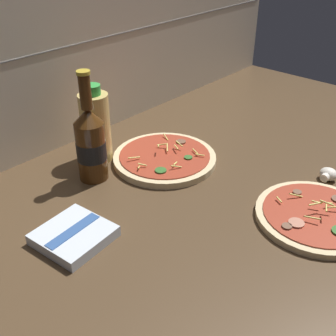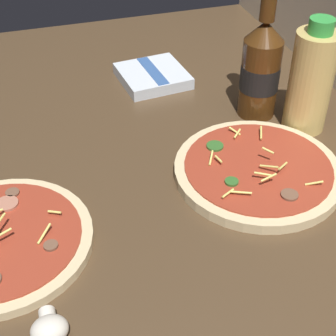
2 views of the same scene
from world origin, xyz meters
The scene contains 7 objects.
counter_slab centered at (0.00, 0.00, 1.25)cm, with size 160.00×90.00×2.50cm.
pizza_near centered at (-4.75, -24.56, 3.38)cm, with size 26.34×26.34×4.80cm.
pizza_far centered at (-8.33, 17.10, 3.53)cm, with size 27.72×27.72×4.73cm.
beer_bottle centered at (-26.23, 25.09, 12.37)cm, with size 7.36×7.36×27.90cm.
oil_bottle centered at (-19.31, 31.60, 12.22)cm, with size 7.83×7.83×21.15cm.
mushroom_left centered at (12.29, -19.64, 4.10)cm, with size 4.79×4.56×3.19cm.
dish_towel centered at (-44.45, 9.34, 3.71)cm, with size 14.84×14.72×2.56cm.
Camera 2 is at (50.70, -16.84, 56.90)cm, focal length 55.00 mm.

